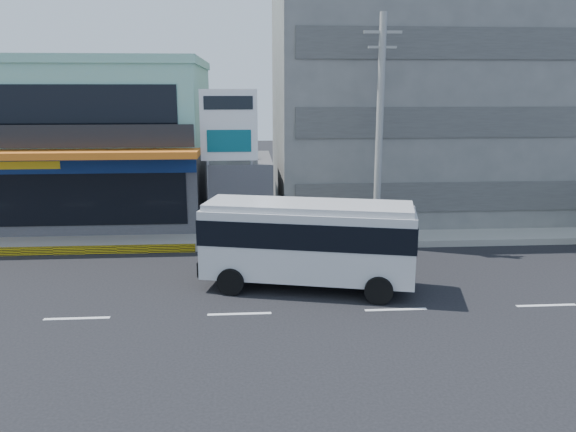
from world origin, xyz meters
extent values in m
plane|color=black|center=(0.00, 0.00, 0.00)|extent=(120.00, 120.00, 0.00)
cube|color=gray|center=(5.00, 9.50, 0.15)|extent=(70.00, 5.00, 0.30)
cube|color=#434348|center=(-8.00, 14.00, 2.00)|extent=(12.00, 10.00, 4.00)
cube|color=#8CC7AA|center=(-8.00, 14.00, 6.00)|extent=(12.00, 10.00, 4.00)
cube|color=orange|center=(-8.00, 8.20, 4.15)|extent=(12.40, 1.80, 0.30)
cube|color=navy|center=(-8.00, 8.95, 3.60)|extent=(12.00, 0.12, 0.80)
cube|color=black|center=(-8.00, 8.98, 2.10)|extent=(11.00, 0.06, 2.60)
cube|color=gray|center=(10.00, 15.00, 7.00)|extent=(16.00, 12.00, 14.00)
cube|color=#434348|center=(0.00, 12.00, 1.75)|extent=(3.00, 6.00, 3.50)
cylinder|color=slate|center=(0.00, 11.00, 3.58)|extent=(1.50, 1.50, 0.15)
cylinder|color=gray|center=(-1.50, 9.20, 3.25)|extent=(0.16, 0.16, 6.50)
cylinder|color=gray|center=(0.50, 9.20, 3.25)|extent=(0.16, 0.16, 6.50)
cube|color=white|center=(-0.50, 9.20, 5.30)|extent=(2.60, 0.18, 3.20)
cylinder|color=#999993|center=(6.00, 7.40, 5.00)|extent=(0.30, 0.30, 10.00)
cube|color=#999993|center=(6.00, 7.40, 9.20)|extent=(1.60, 0.12, 0.12)
cube|color=#999993|center=(6.00, 7.40, 8.60)|extent=(1.20, 0.10, 0.10)
cube|color=silver|center=(2.40, 2.26, 1.67)|extent=(7.64, 3.97, 2.40)
cube|color=black|center=(2.40, 2.26, 2.14)|extent=(7.70, 4.04, 0.89)
cube|color=silver|center=(2.40, 2.26, 2.97)|extent=(7.39, 3.72, 0.21)
cylinder|color=black|center=(-0.31, 1.74, 0.47)|extent=(0.98, 0.51, 0.94)
cylinder|color=black|center=(0.24, 3.97, 0.47)|extent=(0.98, 0.51, 0.94)
cylinder|color=black|center=(4.55, 0.55, 0.47)|extent=(0.98, 0.51, 0.94)
cylinder|color=black|center=(5.10, 2.78, 0.47)|extent=(0.98, 0.51, 0.94)
imported|color=beige|center=(3.00, 3.99, 0.86)|extent=(5.44, 3.62, 1.72)
camera|label=1|loc=(0.35, -16.57, 6.93)|focal=35.00mm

